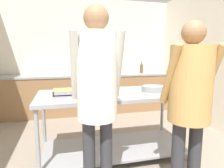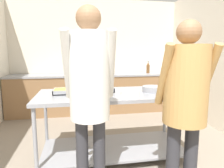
{
  "view_description": "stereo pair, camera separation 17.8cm",
  "coord_description": "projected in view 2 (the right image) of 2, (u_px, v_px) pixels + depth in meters",
  "views": [
    {
      "loc": [
        -0.67,
        -0.59,
        1.37
      ],
      "look_at": [
        -0.03,
        1.94,
        0.97
      ],
      "focal_mm": 32.0,
      "sensor_mm": 36.0,
      "label": 1
    },
    {
      "loc": [
        -0.5,
        -0.63,
        1.37
      ],
      "look_at": [
        -0.03,
        1.94,
        0.97
      ],
      "focal_mm": 32.0,
      "sensor_mm": 36.0,
      "label": 2
    }
  ],
  "objects": [
    {
      "name": "guest_serving_left",
      "position": [
        90.0,
        86.0,
        1.71
      ],
      "size": [
        0.46,
        0.36,
        1.76
      ],
      "color": "#2D2D33",
      "rests_on": "ground_plane"
    },
    {
      "name": "wall_rear",
      "position": [
        96.0,
        55.0,
        4.91
      ],
      "size": [
        4.13,
        0.06,
        2.65
      ],
      "color": "beige",
      "rests_on": "ground_plane"
    },
    {
      "name": "serving_tray_roast",
      "position": [
        69.0,
        91.0,
        2.54
      ],
      "size": [
        0.37,
        0.28,
        0.05
      ],
      "color": "gray",
      "rests_on": "serving_counter"
    },
    {
      "name": "water_bottle",
      "position": [
        148.0,
        68.0,
        4.83
      ],
      "size": [
        0.08,
        0.08,
        0.28
      ],
      "color": "brown",
      "rests_on": "back_counter"
    },
    {
      "name": "sauce_pan",
      "position": [
        153.0,
        89.0,
        2.64
      ],
      "size": [
        0.43,
        0.29,
        0.07
      ],
      "color": "gray",
      "rests_on": "serving_counter"
    },
    {
      "name": "serving_tray_vegetables",
      "position": [
        100.0,
        89.0,
        2.66
      ],
      "size": [
        0.36,
        0.28,
        0.05
      ],
      "color": "gray",
      "rests_on": "serving_counter"
    },
    {
      "name": "guest_serving_right",
      "position": [
        185.0,
        94.0,
        1.76
      ],
      "size": [
        0.5,
        0.38,
        1.65
      ],
      "color": "#2D2D33",
      "rests_on": "ground_plane"
    },
    {
      "name": "back_counter",
      "position": [
        98.0,
        93.0,
        4.68
      ],
      "size": [
        3.97,
        0.65,
        0.89
      ],
      "color": "olive",
      "rests_on": "ground_plane"
    },
    {
      "name": "serving_counter",
      "position": [
        113.0,
        114.0,
        2.6
      ],
      "size": [
        1.91,
        0.87,
        0.87
      ],
      "color": "gray",
      "rests_on": "ground_plane"
    },
    {
      "name": "plate_stack",
      "position": [
        130.0,
        93.0,
        2.4
      ],
      "size": [
        0.23,
        0.23,
        0.06
      ],
      "color": "white",
      "rests_on": "serving_counter"
    }
  ]
}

